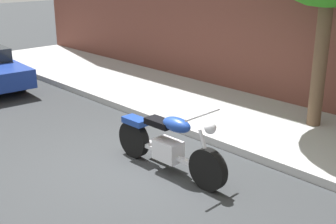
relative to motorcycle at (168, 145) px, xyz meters
The scene contains 3 objects.
ground_plane 0.69m from the motorcycle, 153.03° to the right, with size 60.00×60.00×0.00m, color #303335.
sidewalk 2.74m from the motorcycle, 99.99° to the left, with size 19.91×2.79×0.14m, color #A8A8A8.
motorcycle is the anchor object (origin of this frame).
Camera 1 is at (5.07, -4.08, 3.11)m, focal length 47.70 mm.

